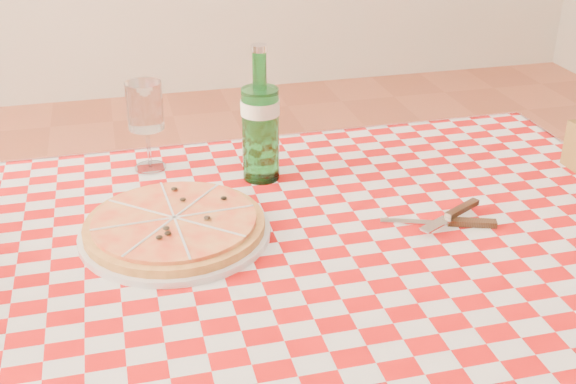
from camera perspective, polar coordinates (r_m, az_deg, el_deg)
The scene contains 6 objects.
dining_table at distance 1.26m, azimuth 1.56°, elevation -7.53°, with size 1.20×0.80×0.75m.
tablecloth at distance 1.21m, azimuth 1.62°, elevation -3.84°, with size 1.30×0.90×0.01m, color #A00A09.
pizza_plate at distance 1.22m, azimuth -8.94°, elevation -2.52°, with size 0.32×0.32×0.04m, color #D48A46, non-canonical shape.
water_bottle at distance 1.37m, azimuth -2.21°, elevation 6.18°, with size 0.07×0.07×0.27m, color #1A6926, non-canonical shape.
wine_glass at distance 1.45m, azimuth -11.10°, elevation 5.09°, with size 0.07×0.07×0.18m, color silver, non-canonical shape.
cutlery at distance 1.27m, azimuth 12.48°, elevation -2.08°, with size 0.21×0.18×0.02m, color silver, non-canonical shape.
Camera 1 is at (-0.29, -1.00, 1.38)m, focal length 45.00 mm.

